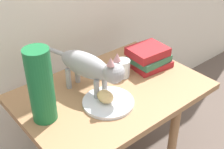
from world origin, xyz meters
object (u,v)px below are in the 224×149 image
at_px(book_stack, 149,57).
at_px(candle_jar, 123,69).
at_px(green_vase, 41,86).
at_px(bread_roll, 105,97).
at_px(side_table, 112,102).
at_px(plate, 108,102).
at_px(cat, 90,67).

bearing_deg(book_stack, candle_jar, 173.27).
relative_size(green_vase, candle_jar, 3.61).
height_order(book_stack, green_vase, green_vase).
bearing_deg(candle_jar, bread_roll, -149.46).
bearing_deg(side_table, green_vase, 176.41).
xyz_separation_m(plate, cat, (-0.01, 0.11, 0.13)).
bearing_deg(candle_jar, side_table, -153.83).
bearing_deg(side_table, candle_jar, 26.17).
xyz_separation_m(bread_roll, cat, (0.00, 0.11, 0.09)).
relative_size(cat, green_vase, 1.52).
relative_size(plate, candle_jar, 2.57).
xyz_separation_m(side_table, green_vase, (-0.33, 0.02, 0.23)).
xyz_separation_m(cat, book_stack, (0.36, -0.01, -0.08)).
height_order(side_table, green_vase, green_vase).
height_order(bread_roll, cat, cat).
bearing_deg(side_table, plate, -138.69).
xyz_separation_m(bread_roll, green_vase, (-0.24, 0.08, 0.11)).
height_order(side_table, candle_jar, candle_jar).
distance_m(bread_roll, green_vase, 0.28).
bearing_deg(candle_jar, green_vase, -175.46).
height_order(plate, book_stack, book_stack).
xyz_separation_m(side_table, plate, (-0.08, -0.07, 0.08)).
xyz_separation_m(cat, green_vase, (-0.24, -0.02, 0.02)).
bearing_deg(plate, book_stack, 16.83).
bearing_deg(candle_jar, book_stack, -6.73).
relative_size(plate, book_stack, 1.03).
bearing_deg(bread_roll, plate, -25.02).
bearing_deg(bread_roll, book_stack, 15.60).
height_order(green_vase, candle_jar, green_vase).
bearing_deg(cat, candle_jar, 3.90).
xyz_separation_m(cat, candle_jar, (0.20, 0.01, -0.09)).
distance_m(book_stack, candle_jar, 0.16).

